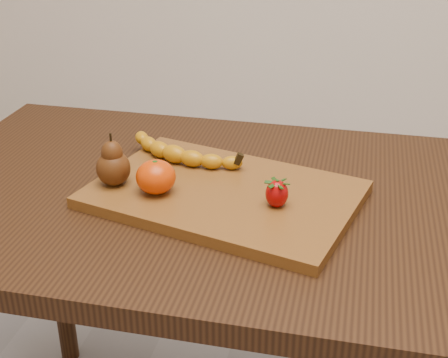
% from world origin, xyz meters
% --- Properties ---
extents(table, '(1.00, 0.70, 0.76)m').
position_xyz_m(table, '(0.00, 0.00, 0.66)').
color(table, black).
rests_on(table, ground).
extents(cutting_board, '(0.51, 0.40, 0.02)m').
position_xyz_m(cutting_board, '(0.08, -0.02, 0.77)').
color(cutting_board, brown).
rests_on(cutting_board, table).
extents(banana, '(0.22, 0.13, 0.03)m').
position_xyz_m(banana, '(-0.03, 0.06, 0.80)').
color(banana, '#BF8008').
rests_on(banana, cutting_board).
extents(pear, '(0.07, 0.07, 0.09)m').
position_xyz_m(pear, '(-0.11, -0.05, 0.83)').
color(pear, '#4A250B').
rests_on(pear, cutting_board).
extents(mandarin, '(0.07, 0.07, 0.06)m').
position_xyz_m(mandarin, '(-0.03, -0.06, 0.81)').
color(mandarin, '#CF3802').
rests_on(mandarin, cutting_board).
extents(strawberry, '(0.04, 0.04, 0.05)m').
position_xyz_m(strawberry, '(0.18, -0.06, 0.80)').
color(strawberry, '#9C0404').
rests_on(strawberry, cutting_board).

